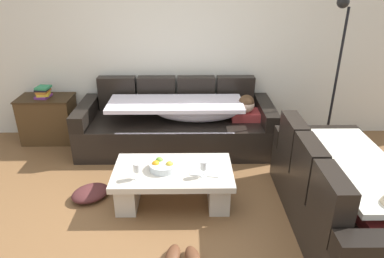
% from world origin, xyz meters
% --- Properties ---
extents(ground_plane, '(14.00, 14.00, 0.00)m').
position_xyz_m(ground_plane, '(0.00, 0.00, 0.00)').
color(ground_plane, brown).
extents(back_wall, '(9.00, 0.10, 2.70)m').
position_xyz_m(back_wall, '(0.00, 2.15, 1.35)').
color(back_wall, silver).
rests_on(back_wall, ground_plane).
extents(couch_along_wall, '(2.53, 0.92, 0.88)m').
position_xyz_m(couch_along_wall, '(0.16, 1.63, 0.33)').
color(couch_along_wall, black).
rests_on(couch_along_wall, ground_plane).
extents(couch_near_window, '(0.92, 1.90, 0.88)m').
position_xyz_m(couch_near_window, '(1.68, -0.03, 0.34)').
color(couch_near_window, black).
rests_on(couch_near_window, ground_plane).
extents(coffee_table, '(1.20, 0.68, 0.38)m').
position_xyz_m(coffee_table, '(0.12, 0.39, 0.24)').
color(coffee_table, beige).
rests_on(coffee_table, ground_plane).
extents(fruit_bowl, '(0.28, 0.28, 0.10)m').
position_xyz_m(fruit_bowl, '(0.02, 0.40, 0.42)').
color(fruit_bowl, silver).
rests_on(fruit_bowl, coffee_table).
extents(wine_glass_near_left, '(0.07, 0.07, 0.17)m').
position_xyz_m(wine_glass_near_left, '(-0.22, 0.23, 0.50)').
color(wine_glass_near_left, silver).
rests_on(wine_glass_near_left, coffee_table).
extents(wine_glass_near_right, '(0.07, 0.07, 0.17)m').
position_xyz_m(wine_glass_near_right, '(0.42, 0.26, 0.50)').
color(wine_glass_near_right, silver).
rests_on(wine_glass_near_right, coffee_table).
extents(open_magazine, '(0.31, 0.25, 0.01)m').
position_xyz_m(open_magazine, '(0.44, 0.36, 0.39)').
color(open_magazine, white).
rests_on(open_magazine, coffee_table).
extents(side_cabinet, '(0.72, 0.44, 0.64)m').
position_xyz_m(side_cabinet, '(-1.66, 1.85, 0.32)').
color(side_cabinet, '#48311A').
rests_on(side_cabinet, ground_plane).
extents(book_stack_on_cabinet, '(0.20, 0.23, 0.15)m').
position_xyz_m(book_stack_on_cabinet, '(-1.67, 1.85, 0.71)').
color(book_stack_on_cabinet, '#72337F').
rests_on(book_stack_on_cabinet, side_cabinet).
extents(floor_lamp, '(0.33, 0.31, 1.95)m').
position_xyz_m(floor_lamp, '(2.08, 1.55, 1.12)').
color(floor_lamp, black).
rests_on(floor_lamp, ground_plane).
extents(pair_of_shoes, '(0.34, 0.31, 0.09)m').
position_xyz_m(pair_of_shoes, '(0.22, -0.45, 0.04)').
color(pair_of_shoes, '#59331E').
rests_on(pair_of_shoes, ground_plane).
extents(crumpled_garment, '(0.51, 0.50, 0.12)m').
position_xyz_m(crumpled_garment, '(-0.77, 0.45, 0.06)').
color(crumpled_garment, '#4C2323').
rests_on(crumpled_garment, ground_plane).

